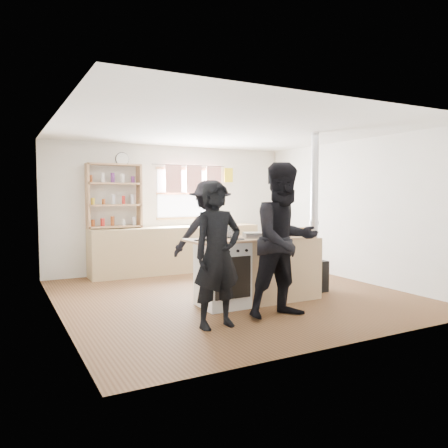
{
  "coord_description": "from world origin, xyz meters",
  "views": [
    {
      "loc": [
        -3.19,
        -5.78,
        1.55
      ],
      "look_at": [
        -0.18,
        -0.1,
        1.1
      ],
      "focal_mm": 35.0,
      "sensor_mm": 36.0,
      "label": 1
    }
  ],
  "objects": [
    {
      "name": "cooking_island",
      "position": [
        0.14,
        -0.55,
        0.47
      ],
      "size": [
        1.97,
        0.64,
        0.93
      ],
      "color": "white",
      "rests_on": "ground"
    },
    {
      "name": "thermos",
      "position": [
        0.61,
        2.22,
        1.04
      ],
      "size": [
        0.1,
        0.1,
        0.28
      ],
      "primitive_type": "cylinder",
      "color": "silver",
      "rests_on": "back_counter"
    },
    {
      "name": "person_near_right",
      "position": [
        0.01,
        -1.36,
        0.97
      ],
      "size": [
        0.96,
        0.76,
        1.93
      ],
      "primitive_type": "imported",
      "rotation": [
        0.0,
        0.0,
        -0.03
      ],
      "color": "black",
      "rests_on": "ground"
    },
    {
      "name": "person_near_left",
      "position": [
        -0.93,
        -1.34,
        0.84
      ],
      "size": [
        0.64,
        0.45,
        1.69
      ],
      "primitive_type": "imported",
      "rotation": [
        0.0,
        0.0,
        0.08
      ],
      "color": "black",
      "rests_on": "ground"
    },
    {
      "name": "person_far",
      "position": [
        -0.19,
        0.34,
        0.88
      ],
      "size": [
        1.3,
        1.04,
        1.76
      ],
      "primitive_type": "imported",
      "rotation": [
        0.0,
        0.0,
        2.75
      ],
      "color": "black",
      "rests_on": "ground"
    },
    {
      "name": "stockpot_stove",
      "position": [
        -0.21,
        -0.33,
        1.01
      ],
      "size": [
        0.23,
        0.23,
        0.19
      ],
      "color": "silver",
      "rests_on": "cooking_island"
    },
    {
      "name": "skillet_greens",
      "position": [
        -0.63,
        -0.71,
        0.96
      ],
      "size": [
        0.29,
        0.29,
        0.05
      ],
      "color": "black",
      "rests_on": "cooking_island"
    },
    {
      "name": "bread_board",
      "position": [
        0.83,
        -0.67,
        0.98
      ],
      "size": [
        0.34,
        0.3,
        0.12
      ],
      "color": "tan",
      "rests_on": "cooking_island"
    },
    {
      "name": "back_counter",
      "position": [
        0.0,
        2.22,
        0.45
      ],
      "size": [
        3.4,
        0.55,
        0.9
      ],
      "primitive_type": "cube",
      "color": "tan",
      "rests_on": "ground"
    },
    {
      "name": "shelving_unit",
      "position": [
        -1.2,
        2.34,
        1.51
      ],
      "size": [
        1.0,
        0.28,
        1.2
      ],
      "color": "tan",
      "rests_on": "back_counter"
    },
    {
      "name": "flue_heater",
      "position": [
        1.27,
        -0.38,
        0.65
      ],
      "size": [
        0.35,
        0.35,
        2.5
      ],
      "color": "black",
      "rests_on": "ground"
    },
    {
      "name": "ground",
      "position": [
        0.0,
        0.0,
        -0.01
      ],
      "size": [
        5.0,
        5.0,
        0.01
      ],
      "primitive_type": "cube",
      "color": "brown",
      "rests_on": "ground"
    },
    {
      "name": "stockpot_counter",
      "position": [
        0.55,
        -0.49,
        1.03
      ],
      "size": [
        0.3,
        0.3,
        0.22
      ],
      "color": "#B5B5B7",
      "rests_on": "cooking_island"
    },
    {
      "name": "roast_tray",
      "position": [
        0.05,
        -0.62,
        0.97
      ],
      "size": [
        0.39,
        0.33,
        0.08
      ],
      "color": "silver",
      "rests_on": "cooking_island"
    }
  ]
}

